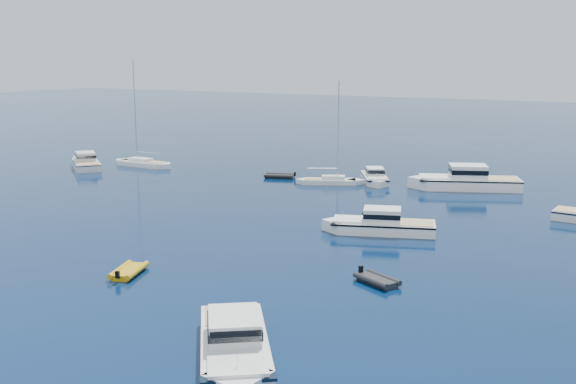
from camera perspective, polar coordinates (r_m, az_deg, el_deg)
name	(u,v)px	position (r m, az deg, el deg)	size (l,w,h in m)	color
ground	(77,323)	(38.47, -17.08, -10.35)	(400.00, 400.00, 0.00)	#08214F
motor_cruiser_right	(235,359)	(32.90, -4.42, -13.65)	(3.14, 10.28, 2.70)	silver
motor_cruiser_centre	(379,232)	(55.38, 7.57, -3.34)	(2.96, 9.67, 2.54)	white
motor_cruiser_far_l	(86,167)	(90.40, -16.40, 1.96)	(2.97, 9.72, 2.55)	silver
motor_cruiser_distant	(465,189)	(75.19, 14.43, 0.27)	(3.82, 12.50, 3.28)	white
motor_cruiser_horizon	(375,182)	(77.13, 7.21, 0.80)	(2.44, 7.99, 2.10)	white
sailboat_centre	(330,184)	(75.72, 3.52, 0.68)	(2.06, 7.92, 11.64)	silver
sailboat_far_l	(143,166)	(89.72, -11.92, 2.11)	(2.47, 9.49, 13.95)	white
tender_yellow	(129,274)	(45.77, -13.06, -6.66)	(1.86, 3.34, 0.95)	#BF900B
tender_grey_near	(377,283)	(43.25, 7.38, -7.52)	(1.74, 3.06, 0.95)	black
tender_grey_far	(280,178)	(79.35, -0.69, 1.18)	(1.98, 3.60, 0.95)	black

